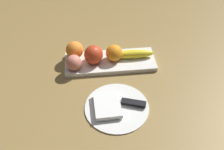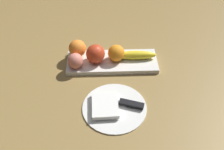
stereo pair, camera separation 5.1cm
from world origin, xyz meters
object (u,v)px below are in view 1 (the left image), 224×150
Objects in this scene: orange_near_banana at (75,50)px; knife at (129,102)px; orange_near_apple at (114,53)px; dinner_plate at (115,107)px; apple at (93,55)px; folded_napkin at (107,105)px; banana at (133,54)px; peach at (74,63)px; fruit_tray at (109,62)px.

orange_near_banana is 0.41× the size of knife.
orange_near_apple is 0.30× the size of dinner_plate.
apple is 0.66× the size of folded_napkin.
orange_near_banana is 0.31× the size of dinner_plate.
apple is at bearing -81.71° from folded_napkin.
banana is 2.38× the size of orange_near_banana.
knife is (-0.05, -0.01, 0.01)m from dinner_plate.
peach is at bearing -54.82° from dinner_plate.
dinner_plate is at bearing 27.11° from knife.
folded_napkin is at bearing 62.94° from banana.
folded_napkin is 0.66× the size of knife.
fruit_tray is 5.97× the size of peach.
folded_napkin is (0.05, 0.24, -0.04)m from orange_near_apple.
dinner_plate is at bearing 105.01° from apple.
orange_near_apple reaches higher than dinner_plate.
banana is at bearing 172.73° from orange_near_banana.
peach is at bearing -60.61° from folded_napkin.
fruit_tray is 0.24m from folded_napkin.
apple is 1.23× the size of peach.
orange_near_banana is at bearing -63.30° from dinner_plate.
banana is 0.98× the size of knife.
apple is at bearing 4.47° from banana.
orange_near_banana is at bearing -93.35° from peach.
fruit_tray is 0.08m from apple.
peach is at bearing -27.24° from knife.
orange_near_apple is (0.08, 0.00, 0.02)m from banana.
apple reaches higher than orange_near_apple.
fruit_tray is at bearing -96.90° from folded_napkin.
orange_near_apple is (-0.02, -0.00, 0.04)m from fruit_tray.
peach is (0.17, 0.04, -0.00)m from orange_near_apple.
dinner_plate is (-0.14, 0.21, -0.05)m from peach.
apple is 0.24m from folded_napkin.
fruit_tray is at bearing -177.69° from apple.
apple reaches higher than banana.
dinner_plate is at bearing 125.18° from peach.
orange_near_apple is 0.39× the size of knife.
fruit_tray is 0.15m from orange_near_banana.
folded_napkin is at bearing 111.74° from orange_near_banana.
orange_near_banana is 0.62× the size of folded_napkin.
fruit_tray is 2.17× the size of banana.
orange_near_apple is at bearing -175.48° from apple.
orange_near_banana reaches higher than folded_napkin.
apple is 0.09m from orange_near_banana.
folded_napkin is at bearing 98.29° from apple.
fruit_tray is at bearing -90.00° from dinner_plate.
orange_near_apple is 0.24m from knife.
apple reaches higher than orange_near_banana.
fruit_tray reaches higher than dinner_plate.
banana reaches higher than knife.
apple is 1.07× the size of orange_near_banana.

